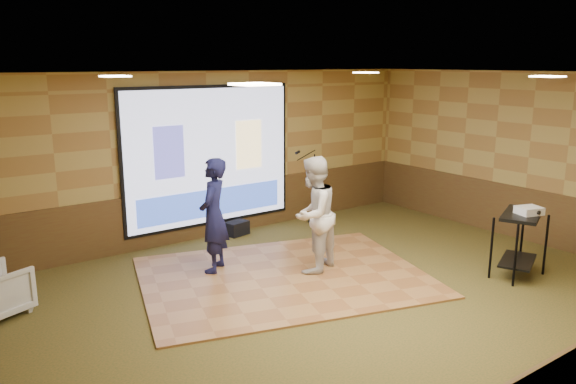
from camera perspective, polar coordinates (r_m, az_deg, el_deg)
ground at (r=7.84m, az=4.65°, el=-10.64°), size 9.00×9.00×0.00m
room_shell at (r=7.26m, az=4.95°, el=4.68°), size 9.04×7.04×3.02m
wainscot_back at (r=10.42m, az=-7.84°, el=-1.92°), size 9.00×0.04×0.95m
wainscot_right at (r=11.00m, az=22.73°, el=-2.03°), size 0.04×7.00×0.95m
projector_screen at (r=10.17m, az=-7.90°, el=3.48°), size 3.32×0.06×2.52m
downlight_nw at (r=7.65m, az=-17.15°, el=11.17°), size 0.32×0.32×0.02m
downlight_ne at (r=10.00m, az=7.91°, el=11.93°), size 0.32×0.32×0.02m
downlight_sw at (r=4.66m, az=-3.41°, el=10.87°), size 0.32×0.32×0.02m
downlight_se at (r=7.95m, az=24.87°, el=10.61°), size 0.32×0.32×0.02m
dance_floor at (r=8.49m, az=-0.42°, el=-8.59°), size 4.85×4.18×0.03m
player_left at (r=8.51m, az=-7.57°, el=-2.36°), size 0.75×0.74×1.74m
player_right at (r=8.44m, az=2.58°, el=-2.31°), size 1.05×0.95×1.76m
av_table at (r=9.01m, az=22.52°, el=-3.78°), size 0.94×0.49×0.98m
projector at (r=8.89m, az=23.30°, el=-1.73°), size 0.40×0.36×0.11m
mic_stand at (r=11.18m, az=2.44°, el=-0.68°), size 0.59×0.24×1.50m
duffel_bag at (r=10.52m, az=-5.22°, el=-3.68°), size 0.46×0.36×0.26m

